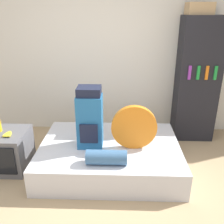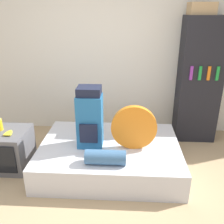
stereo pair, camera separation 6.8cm
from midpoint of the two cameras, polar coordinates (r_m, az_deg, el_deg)
ground_plane at (r=2.82m, az=-4.00°, el=-21.58°), size 16.00×16.00×0.00m
wall_back at (r=4.11m, az=-0.93°, el=13.13°), size 8.00×0.05×2.60m
bed at (r=3.35m, az=0.09°, el=-9.83°), size 1.80×1.32×0.34m
backpack at (r=3.09m, az=-4.47°, el=-1.39°), size 0.31×0.30×0.77m
tent_bag at (r=3.07m, az=5.66°, el=-3.56°), size 0.56×0.07×0.56m
sleeping_roll at (r=2.84m, az=-0.80°, el=-10.30°), size 0.46×0.17×0.17m
television at (r=3.57m, az=-21.95°, el=-7.86°), size 0.52×0.56×0.51m
banana_bunch at (r=3.37m, az=-21.93°, el=-4.44°), size 0.12×0.15×0.04m
bookshelf at (r=4.06m, az=19.72°, el=6.61°), size 0.61×0.41×1.89m
cardboard_box at (r=3.93m, az=20.30°, el=21.31°), size 0.35×0.30×0.16m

